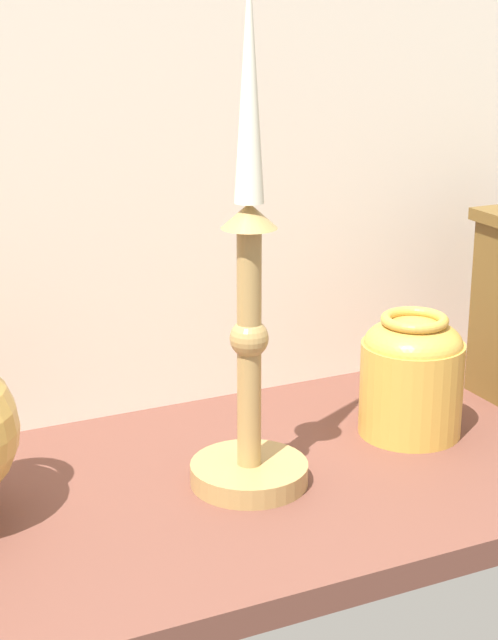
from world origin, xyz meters
TOP-DOWN VIEW (x-y plane):
  - ground_plane at (0.00, 0.00)cm, footprint 100.00×36.00cm
  - back_wall at (0.00, 18.50)cm, footprint 120.00×2.00cm
  - candlestick_tall_left at (-4.57, -1.38)cm, footprint 9.98×9.98cm
  - brass_vase_jar at (13.53, 1.58)cm, footprint 9.58×9.58cm

SIDE VIEW (x-z plane):
  - ground_plane at x=0.00cm, z-range -2.40..0.00cm
  - brass_vase_jar at x=13.53cm, z-range 0.19..11.80cm
  - candlestick_tall_left at x=-4.57cm, z-range -7.72..34.77cm
  - back_wall at x=0.00cm, z-range 0.00..65.00cm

